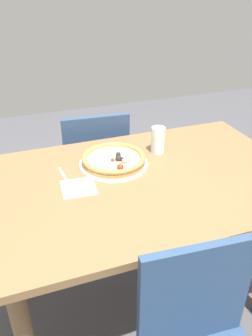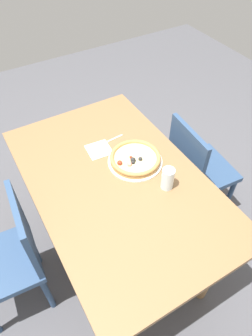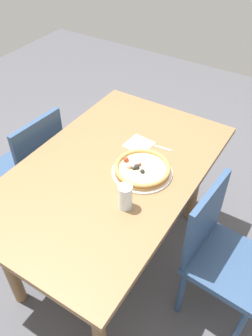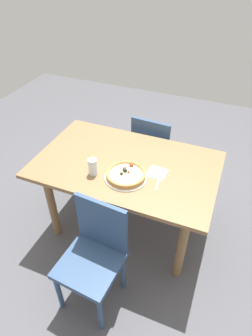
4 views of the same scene
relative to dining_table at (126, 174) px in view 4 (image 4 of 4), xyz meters
name	(u,v)px [view 4 (image 4 of 4)]	position (x,y,z in m)	size (l,w,h in m)	color
ground_plane	(126,226)	(0.00, 0.00, -0.66)	(6.00, 6.00, 0.00)	#4C4C51
dining_table	(126,174)	(0.00, 0.00, 0.00)	(1.43, 0.89, 0.77)	olive
chair_near	(94,253)	(0.03, -0.66, -0.18)	(0.43, 0.43, 0.86)	navy
chair_far	(153,150)	(0.03, 0.66, -0.18)	(0.43, 0.43, 0.86)	navy
plate	(126,177)	(0.06, -0.16, 0.12)	(0.32, 0.32, 0.01)	white
pizza	(126,174)	(0.06, -0.16, 0.15)	(0.30, 0.30, 0.05)	#B78447
fork	(158,182)	(0.30, -0.12, 0.12)	(0.03, 0.17, 0.00)	silver
drinking_glass	(93,167)	(-0.18, -0.21, 0.18)	(0.07, 0.07, 0.13)	silver
napkin	(157,173)	(0.26, -0.02, 0.12)	(0.14, 0.14, 0.00)	white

